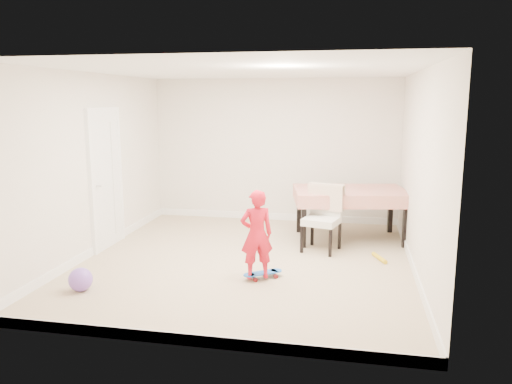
% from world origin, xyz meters
% --- Properties ---
extents(ground, '(5.00, 5.00, 0.00)m').
position_xyz_m(ground, '(0.00, 0.00, 0.00)').
color(ground, tan).
rests_on(ground, ground).
extents(ceiling, '(4.50, 5.00, 0.04)m').
position_xyz_m(ceiling, '(0.00, 0.00, 2.58)').
color(ceiling, white).
rests_on(ceiling, wall_back).
extents(wall_back, '(4.50, 0.04, 2.60)m').
position_xyz_m(wall_back, '(0.00, 2.48, 1.30)').
color(wall_back, silver).
rests_on(wall_back, ground).
extents(wall_front, '(4.50, 0.04, 2.60)m').
position_xyz_m(wall_front, '(0.00, -2.48, 1.30)').
color(wall_front, silver).
rests_on(wall_front, ground).
extents(wall_left, '(0.04, 5.00, 2.60)m').
position_xyz_m(wall_left, '(-2.23, 0.00, 1.30)').
color(wall_left, silver).
rests_on(wall_left, ground).
extents(wall_right, '(0.04, 5.00, 2.60)m').
position_xyz_m(wall_right, '(2.23, 0.00, 1.30)').
color(wall_right, silver).
rests_on(wall_right, ground).
extents(door, '(0.11, 0.94, 2.11)m').
position_xyz_m(door, '(-2.22, 0.30, 1.02)').
color(door, white).
rests_on(door, ground).
extents(baseboard_back, '(4.50, 0.02, 0.12)m').
position_xyz_m(baseboard_back, '(0.00, 2.49, 0.06)').
color(baseboard_back, white).
rests_on(baseboard_back, ground).
extents(baseboard_front, '(4.50, 0.02, 0.12)m').
position_xyz_m(baseboard_front, '(0.00, -2.49, 0.06)').
color(baseboard_front, white).
rests_on(baseboard_front, ground).
extents(baseboard_left, '(0.02, 5.00, 0.12)m').
position_xyz_m(baseboard_left, '(-2.24, 0.00, 0.06)').
color(baseboard_left, white).
rests_on(baseboard_left, ground).
extents(baseboard_right, '(0.02, 5.00, 0.12)m').
position_xyz_m(baseboard_right, '(2.24, 0.00, 0.06)').
color(baseboard_right, white).
rests_on(baseboard_right, ground).
extents(dining_table, '(1.91, 1.39, 0.82)m').
position_xyz_m(dining_table, '(1.39, 1.40, 0.41)').
color(dining_table, red).
rests_on(dining_table, ground).
extents(dining_chair, '(0.68, 0.74, 0.99)m').
position_xyz_m(dining_chair, '(0.99, 0.69, 0.49)').
color(dining_chair, beige).
rests_on(dining_chair, ground).
extents(skateboard, '(0.54, 0.46, 0.08)m').
position_xyz_m(skateboard, '(0.35, -0.63, 0.04)').
color(skateboard, blue).
rests_on(skateboard, ground).
extents(child, '(0.48, 0.41, 1.12)m').
position_xyz_m(child, '(0.29, -0.71, 0.56)').
color(child, red).
rests_on(child, ground).
extents(balloon, '(0.28, 0.28, 0.28)m').
position_xyz_m(balloon, '(-1.68, -1.45, 0.14)').
color(balloon, '#8154CB').
rests_on(balloon, ground).
extents(foam_toy, '(0.21, 0.39, 0.06)m').
position_xyz_m(foam_toy, '(1.83, 0.41, 0.03)').
color(foam_toy, gold).
rests_on(foam_toy, ground).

